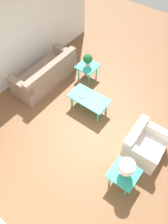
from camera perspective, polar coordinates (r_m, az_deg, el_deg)
The scene contains 10 objects.
ground_plane at distance 5.96m, azimuth 2.18°, elevation -3.98°, with size 14.00×14.00×0.00m, color brown.
wall_right at distance 6.69m, azimuth -20.12°, elevation 16.31°, with size 0.12×7.20×2.70m.
sofa at distance 6.97m, azimuth -9.87°, elevation 9.61°, with size 0.88×2.14×0.84m.
armchair at distance 5.52m, azimuth 15.33°, elevation -8.27°, with size 0.88×0.99×0.75m.
coffee_table at distance 6.05m, azimuth 1.30°, elevation 3.40°, with size 1.12×0.61×0.45m.
side_table_plant at distance 6.99m, azimuth 0.95°, elevation 11.61°, with size 0.60×0.60×0.47m.
side_table_lamp at distance 4.95m, azimuth 10.39°, elevation -15.69°, with size 0.60×0.60×0.47m.
potted_plant at distance 6.80m, azimuth 0.99°, elevation 13.60°, with size 0.29×0.29×0.41m.
table_lamp at distance 4.64m, azimuth 11.02°, elevation -14.03°, with size 0.34×0.34×0.43m.
remote_control at distance 6.03m, azimuth -0.84°, elevation 4.07°, with size 0.16×0.06×0.02m.
Camera 1 is at (-1.85, 2.80, 4.93)m, focal length 35.00 mm.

